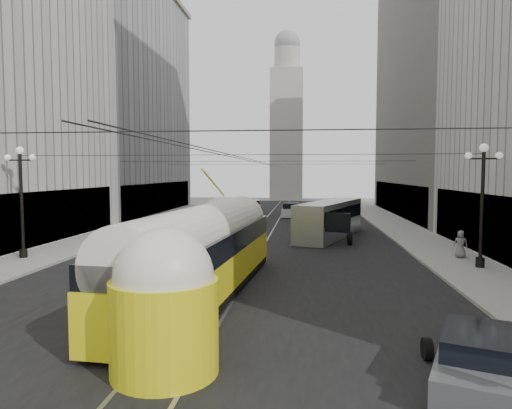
% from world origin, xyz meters
% --- Properties ---
extents(road, '(20.00, 85.00, 0.02)m').
position_xyz_m(road, '(0.00, 32.50, 0.00)').
color(road, black).
rests_on(road, ground).
extents(sidewalk_left, '(4.00, 72.00, 0.15)m').
position_xyz_m(sidewalk_left, '(-12.00, 36.00, 0.07)').
color(sidewalk_left, gray).
rests_on(sidewalk_left, ground).
extents(sidewalk_right, '(4.00, 72.00, 0.15)m').
position_xyz_m(sidewalk_right, '(12.00, 36.00, 0.07)').
color(sidewalk_right, gray).
rests_on(sidewalk_right, ground).
extents(rail_left, '(0.12, 85.00, 0.04)m').
position_xyz_m(rail_left, '(-0.75, 32.50, 0.00)').
color(rail_left, gray).
rests_on(rail_left, ground).
extents(rail_right, '(0.12, 85.00, 0.04)m').
position_xyz_m(rail_right, '(0.75, 32.50, 0.00)').
color(rail_right, gray).
rests_on(rail_right, ground).
extents(building_left_far, '(12.60, 28.60, 28.60)m').
position_xyz_m(building_left_far, '(-19.99, 48.00, 14.31)').
color(building_left_far, '#999999').
rests_on(building_left_far, ground).
extents(building_right_far, '(12.60, 32.60, 32.60)m').
position_xyz_m(building_right_far, '(20.00, 48.00, 16.31)').
color(building_right_far, '#514C47').
rests_on(building_right_far, ground).
extents(distant_tower, '(6.00, 6.00, 31.36)m').
position_xyz_m(distant_tower, '(0.00, 80.00, 14.97)').
color(distant_tower, '#B2AFA8').
rests_on(distant_tower, ground).
extents(lamppost_left_mid, '(1.86, 0.44, 6.37)m').
position_xyz_m(lamppost_left_mid, '(-12.60, 18.00, 3.74)').
color(lamppost_left_mid, black).
rests_on(lamppost_left_mid, sidewalk_left).
extents(lamppost_right_mid, '(1.86, 0.44, 6.37)m').
position_xyz_m(lamppost_right_mid, '(12.60, 18.00, 3.74)').
color(lamppost_right_mid, black).
rests_on(lamppost_right_mid, sidewalk_right).
extents(catenary, '(25.00, 72.00, 0.23)m').
position_xyz_m(catenary, '(0.12, 31.49, 5.88)').
color(catenary, black).
rests_on(catenary, ground).
extents(streetcar, '(3.90, 16.99, 3.74)m').
position_xyz_m(streetcar, '(-0.50, 11.54, 1.83)').
color(streetcar, yellow).
rests_on(streetcar, ground).
extents(city_bus, '(5.82, 11.49, 2.81)m').
position_xyz_m(city_bus, '(5.51, 29.27, 1.54)').
color(city_bus, '#9A9D9F').
rests_on(city_bus, ground).
extents(sedan_grey, '(3.10, 4.52, 1.32)m').
position_xyz_m(sedan_grey, '(7.64, 4.53, 0.60)').
color(sedan_grey, '#5C5F61').
rests_on(sedan_grey, ground).
extents(sedan_white_far, '(2.08, 5.02, 1.58)m').
position_xyz_m(sedan_white_far, '(1.98, 45.76, 0.72)').
color(sedan_white_far, silver).
rests_on(sedan_white_far, ground).
extents(sedan_dark_far, '(3.03, 5.17, 1.53)m').
position_xyz_m(sedan_dark_far, '(-3.29, 51.28, 0.69)').
color(sedan_dark_far, black).
rests_on(sedan_dark_far, ground).
extents(pedestrian_sidewalk_right, '(0.88, 0.68, 1.58)m').
position_xyz_m(pedestrian_sidewalk_right, '(12.47, 20.63, 0.94)').
color(pedestrian_sidewalk_right, slate).
rests_on(pedestrian_sidewalk_right, sidewalk_right).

